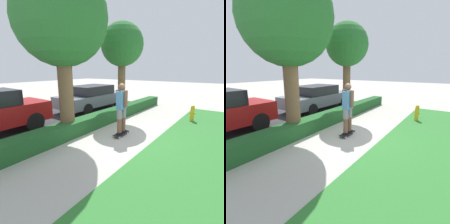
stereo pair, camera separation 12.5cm
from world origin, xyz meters
TOP-DOWN VIEW (x-y plane):
  - ground_plane at (0.00, 0.00)m, footprint 60.00×60.00m
  - grass_lawn_strip at (0.00, -3.00)m, footprint 12.69×4.00m
  - street_asphalt at (0.00, 4.20)m, footprint 12.69×5.00m
  - hedge_row at (0.00, 1.60)m, footprint 12.69×0.60m
  - skateboard at (-0.04, 0.17)m, footprint 0.79×0.24m
  - skater_person at (-0.04, 0.17)m, footprint 0.52×0.47m
  - tree_near at (-1.14, 1.77)m, footprint 3.00×3.00m
  - tree_mid at (2.12, 1.56)m, footprint 1.99×1.99m
  - parked_car_middle at (2.68, 3.97)m, footprint 4.62×1.95m
  - fire_hydrant at (3.49, -1.51)m, footprint 0.18×0.29m

SIDE VIEW (x-z plane):
  - ground_plane at x=0.00m, z-range 0.00..0.00m
  - street_asphalt at x=0.00m, z-range 0.00..0.01m
  - grass_lawn_strip at x=0.00m, z-range 0.00..0.01m
  - skateboard at x=-0.04m, z-range 0.03..0.12m
  - hedge_row at x=0.00m, z-range 0.00..0.54m
  - fire_hydrant at x=3.49m, z-range 0.00..0.75m
  - parked_car_middle at x=2.68m, z-range 0.04..1.48m
  - skater_person at x=-0.04m, z-range 0.16..1.96m
  - tree_mid at x=2.12m, z-range 1.15..5.64m
  - tree_near at x=-1.14m, z-range 1.14..6.57m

